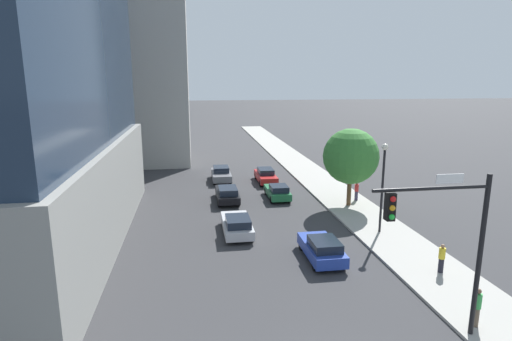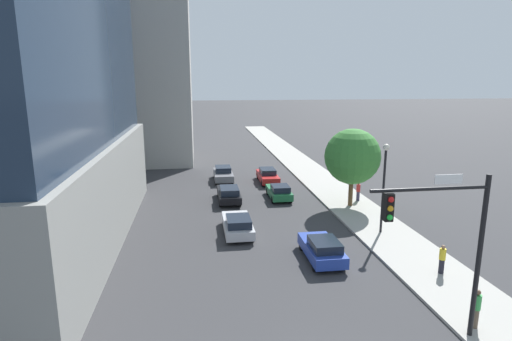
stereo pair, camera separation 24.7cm
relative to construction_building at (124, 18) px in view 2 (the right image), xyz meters
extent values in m
cube|color=#9E9B93|center=(21.10, -24.24, -17.68)|extent=(4.27, 120.00, 0.15)
cube|color=#B2AFA8|center=(-0.02, 0.02, -1.41)|extent=(15.88, 13.03, 32.68)
cylinder|color=black|center=(19.36, -41.67, -14.22)|extent=(0.20, 0.20, 6.76)
cylinder|color=black|center=(17.03, -41.67, -11.32)|extent=(4.67, 0.14, 0.14)
cube|color=black|center=(15.42, -41.67, -11.95)|extent=(0.32, 0.36, 1.05)
sphere|color=red|center=(15.42, -41.86, -11.61)|extent=(0.22, 0.22, 0.22)
sphere|color=orange|center=(15.42, -41.86, -11.95)|extent=(0.22, 0.22, 0.22)
sphere|color=green|center=(15.42, -41.86, -12.29)|extent=(0.22, 0.22, 0.22)
cube|color=white|center=(17.73, -41.67, -10.97)|extent=(1.10, 0.04, 0.36)
cylinder|color=black|center=(20.79, -30.05, -14.74)|extent=(0.16, 0.16, 5.71)
sphere|color=silver|center=(20.79, -30.05, -11.71)|extent=(0.44, 0.44, 0.44)
cylinder|color=brown|center=(20.92, -23.88, -16.38)|extent=(0.36, 0.36, 2.44)
sphere|color=#387F33|center=(20.92, -23.88, -13.46)|extent=(4.52, 4.52, 4.52)
cube|color=#233D9E|center=(15.57, -33.41, -17.16)|extent=(1.86, 4.23, 0.66)
cube|color=#19212D|center=(15.57, -34.00, -16.58)|extent=(1.56, 2.09, 0.50)
cylinder|color=black|center=(14.75, -31.97, -17.44)|extent=(0.22, 0.62, 0.62)
cylinder|color=black|center=(16.39, -31.97, -17.44)|extent=(0.22, 0.62, 0.62)
cylinder|color=black|center=(14.75, -34.85, -17.44)|extent=(0.22, 0.62, 0.62)
cylinder|color=black|center=(16.39, -34.85, -17.44)|extent=(0.22, 0.62, 0.62)
cube|color=red|center=(15.57, -14.54, -17.16)|extent=(1.76, 4.69, 0.65)
cube|color=#19212D|center=(15.57, -14.45, -16.57)|extent=(1.48, 2.20, 0.51)
cylinder|color=black|center=(14.79, -12.94, -17.43)|extent=(0.22, 0.63, 0.63)
cylinder|color=black|center=(16.34, -12.94, -17.43)|extent=(0.22, 0.63, 0.63)
cylinder|color=black|center=(14.79, -16.13, -17.43)|extent=(0.22, 0.63, 0.63)
cylinder|color=black|center=(16.34, -16.13, -17.43)|extent=(0.22, 0.63, 0.63)
cube|color=black|center=(11.08, -20.67, -17.16)|extent=(1.83, 4.72, 0.58)
cube|color=#19212D|center=(11.08, -21.37, -16.61)|extent=(1.53, 2.25, 0.52)
cylinder|color=black|center=(10.28, -19.07, -17.39)|extent=(0.22, 0.71, 0.71)
cylinder|color=black|center=(11.88, -19.07, -17.39)|extent=(0.22, 0.71, 0.71)
cylinder|color=black|center=(10.28, -22.28, -17.39)|extent=(0.22, 0.71, 0.71)
cylinder|color=black|center=(11.88, -22.28, -17.39)|extent=(0.22, 0.71, 0.71)
cube|color=#B7B7BC|center=(11.08, -28.47, -17.19)|extent=(1.88, 4.62, 0.61)
cube|color=#19212D|center=(11.08, -29.29, -16.62)|extent=(1.58, 2.12, 0.52)
cylinder|color=black|center=(10.25, -26.90, -17.44)|extent=(0.22, 0.61, 0.61)
cylinder|color=black|center=(11.91, -26.90, -17.44)|extent=(0.22, 0.61, 0.61)
cylinder|color=black|center=(10.25, -30.04, -17.44)|extent=(0.22, 0.61, 0.61)
cylinder|color=black|center=(11.91, -30.04, -17.44)|extent=(0.22, 0.61, 0.61)
cube|color=#1E6638|center=(15.57, -20.48, -17.20)|extent=(1.75, 4.07, 0.59)
cube|color=#19212D|center=(15.57, -21.15, -16.65)|extent=(1.47, 1.82, 0.51)
cylinder|color=black|center=(14.80, -19.10, -17.45)|extent=(0.22, 0.61, 0.61)
cylinder|color=black|center=(16.34, -19.10, -17.45)|extent=(0.22, 0.61, 0.61)
cylinder|color=black|center=(14.80, -21.86, -17.45)|extent=(0.22, 0.61, 0.61)
cylinder|color=black|center=(16.34, -21.86, -17.45)|extent=(0.22, 0.61, 0.61)
cube|color=slate|center=(11.08, -13.21, -17.13)|extent=(1.88, 4.60, 0.66)
cube|color=#19212D|center=(11.08, -13.04, -16.53)|extent=(1.58, 2.11, 0.53)
cylinder|color=black|center=(10.26, -11.65, -17.41)|extent=(0.22, 0.69, 0.69)
cylinder|color=black|center=(11.91, -11.65, -17.41)|extent=(0.22, 0.69, 0.69)
cylinder|color=black|center=(10.26, -14.78, -17.41)|extent=(0.22, 0.69, 0.69)
cylinder|color=black|center=(11.91, -14.78, -17.41)|extent=(0.22, 0.69, 0.69)
cylinder|color=brown|center=(19.88, -41.22, -17.18)|extent=(0.28, 0.28, 0.84)
cylinder|color=green|center=(19.88, -41.22, -16.43)|extent=(0.34, 0.34, 0.65)
sphere|color=brown|center=(19.88, -41.22, -15.99)|extent=(0.23, 0.23, 0.23)
cylinder|color=#38334C|center=(22.10, -22.59, -17.20)|extent=(0.28, 0.28, 0.80)
cylinder|color=red|center=(22.10, -22.59, -16.49)|extent=(0.34, 0.34, 0.62)
sphere|color=brown|center=(22.10, -22.59, -16.07)|extent=(0.22, 0.22, 0.22)
cylinder|color=black|center=(21.36, -36.36, -17.21)|extent=(0.28, 0.28, 0.79)
cylinder|color=gold|center=(21.36, -36.36, -16.51)|extent=(0.34, 0.34, 0.61)
sphere|color=#997051|center=(21.36, -36.36, -16.10)|extent=(0.21, 0.21, 0.21)
camera|label=1|loc=(8.29, -55.44, -7.34)|focal=29.13mm
camera|label=2|loc=(8.54, -55.48, -7.34)|focal=29.13mm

